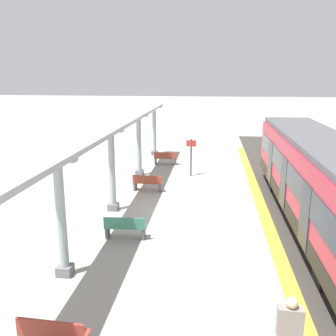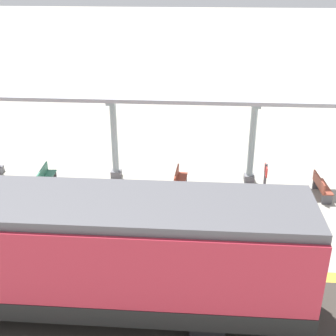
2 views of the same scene
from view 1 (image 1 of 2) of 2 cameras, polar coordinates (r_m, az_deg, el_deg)
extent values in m
plane|color=#9F9B8F|center=(16.38, 2.68, -6.72)|extent=(176.00, 176.00, 0.00)
cube|color=gold|center=(16.51, 14.57, -7.00)|extent=(0.49, 30.32, 0.01)
cube|color=#38332D|center=(16.86, 20.84, -7.04)|extent=(3.20, 42.32, 0.01)
cube|color=#B52739|center=(15.63, 22.06, -1.32)|extent=(2.60, 14.34, 2.60)
cube|color=black|center=(15.92, 21.72, -4.88)|extent=(2.63, 14.36, 0.55)
cube|color=#515156|center=(15.34, 22.55, 3.80)|extent=(2.39, 14.34, 0.24)
cube|color=#1E262D|center=(15.26, 17.41, -0.08)|extent=(0.03, 13.19, 0.84)
cube|color=#1E262D|center=(18.83, 15.37, 0.93)|extent=(0.04, 1.10, 2.00)
cube|color=#1E262D|center=(15.40, 17.24, -2.10)|extent=(0.04, 1.10, 2.00)
cube|color=#1E262D|center=(12.07, 20.17, -6.82)|extent=(0.04, 1.10, 2.00)
cube|color=black|center=(20.35, 18.40, -2.31)|extent=(2.21, 0.90, 0.64)
cube|color=slate|center=(27.77, -2.09, 2.33)|extent=(0.44, 0.44, 0.30)
cylinder|color=#97A9AC|center=(27.47, -2.12, 5.89)|extent=(0.28, 0.28, 3.19)
cube|color=#97A9AC|center=(27.28, -2.15, 9.33)|extent=(1.10, 0.36, 0.12)
cube|color=slate|center=(22.23, -4.39, -0.70)|extent=(0.44, 0.44, 0.30)
cylinder|color=#97A9AC|center=(21.85, -4.48, 3.72)|extent=(0.28, 0.28, 3.19)
cube|color=#97A9AC|center=(21.62, -4.56, 8.04)|extent=(1.10, 0.36, 0.12)
cube|color=slate|center=(16.69, -8.37, -5.90)|extent=(0.44, 0.44, 0.30)
cylinder|color=#97A9AC|center=(16.18, -8.59, -0.09)|extent=(0.28, 0.28, 3.19)
cube|color=#97A9AC|center=(15.86, -8.81, 5.71)|extent=(1.10, 0.36, 0.12)
cube|color=slate|center=(11.93, -15.49, -14.85)|extent=(0.44, 0.44, 0.30)
cylinder|color=#97A9AC|center=(11.20, -16.08, -7.00)|extent=(0.28, 0.28, 3.19)
cube|color=#97A9AC|center=(10.73, -16.67, 1.27)|extent=(1.10, 0.36, 0.12)
cube|color=#A8AAB2|center=(15.91, -8.76, 6.25)|extent=(1.20, 24.13, 0.16)
cube|color=#397A61|center=(13.82, -6.55, -8.91)|extent=(1.52, 0.52, 0.04)
cube|color=#397A61|center=(13.56, -6.72, -8.37)|extent=(1.50, 0.14, 0.40)
cube|color=#4C4C51|center=(14.04, -9.25, -9.65)|extent=(0.12, 0.40, 0.42)
cube|color=#4C4C51|center=(13.81, -3.75, -9.91)|extent=(0.12, 0.40, 0.42)
cube|color=brown|center=(24.75, -0.38, 1.56)|extent=(1.52, 0.52, 0.04)
cube|color=brown|center=(24.51, -0.41, 1.97)|extent=(1.50, 0.14, 0.40)
cube|color=#4C4C51|center=(24.85, -1.92, 1.06)|extent=(0.12, 0.40, 0.42)
cube|color=#4C4C51|center=(24.76, 1.17, 1.02)|extent=(0.12, 0.40, 0.42)
cube|color=brown|center=(19.15, -3.11, -2.23)|extent=(1.52, 0.52, 0.04)
cube|color=brown|center=(18.91, -3.25, -1.75)|extent=(1.50, 0.14, 0.40)
cube|color=#4C4C51|center=(19.37, -5.04, -2.78)|extent=(0.12, 0.40, 0.42)
cube|color=#4C4C51|center=(19.08, -1.14, -2.99)|extent=(0.12, 0.40, 0.42)
cube|color=maroon|center=(9.08, -16.97, -22.94)|extent=(1.52, 0.51, 0.04)
cube|color=maroon|center=(8.82, -17.66, -22.49)|extent=(1.50, 0.13, 0.40)
cylinder|color=#4C4C51|center=(21.82, 3.54, 1.60)|extent=(0.10, 0.10, 2.20)
cube|color=red|center=(21.65, 3.58, 3.79)|extent=(0.56, 0.04, 0.36)
cube|color=gray|center=(8.16, 18.20, -21.53)|extent=(0.50, 0.24, 0.63)
sphere|color=beige|center=(7.92, 18.45, -18.98)|extent=(0.23, 0.23, 0.23)
camera|label=2|loc=(23.40, 45.05, 17.55)|focal=47.47mm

